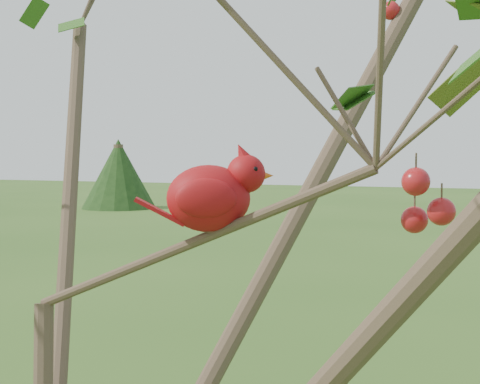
{
  "coord_description": "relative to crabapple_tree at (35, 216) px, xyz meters",
  "views": [
    {
      "loc": [
        0.73,
        -1.0,
        2.23
      ],
      "look_at": [
        0.33,
        0.09,
        2.16
      ],
      "focal_mm": 55.0,
      "sensor_mm": 36.0,
      "label": 1
    }
  ],
  "objects": [
    {
      "name": "crabapple_tree",
      "position": [
        0.0,
        0.0,
        0.0
      ],
      "size": [
        2.35,
        2.05,
        2.95
      ],
      "color": "#403122",
      "rests_on": "ground"
    },
    {
      "name": "cardinal",
      "position": [
        0.26,
        0.1,
        0.03
      ],
      "size": [
        0.21,
        0.15,
        0.15
      ],
      "rotation": [
        0.0,
        0.0,
        0.43
      ],
      "color": "#A5110E",
      "rests_on": "ground"
    },
    {
      "name": "distant_trees",
      "position": [
        -0.29,
        23.61,
        -0.53
      ],
      "size": [
        38.13,
        9.69,
        3.75
      ],
      "color": "#403122",
      "rests_on": "ground"
    }
  ]
}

